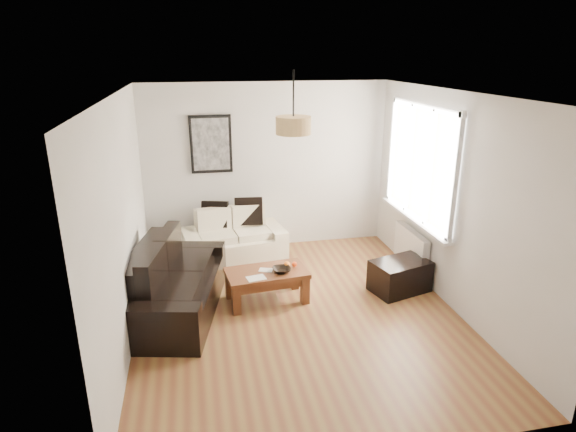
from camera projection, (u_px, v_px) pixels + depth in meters
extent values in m
plane|color=brown|center=(298.00, 313.00, 5.83)|extent=(4.50, 4.50, 0.00)
cube|color=white|center=(411.00, 248.00, 6.79)|extent=(0.10, 0.90, 0.52)
cylinder|color=tan|center=(293.00, 125.00, 5.39)|extent=(0.40, 0.40, 0.20)
cube|color=black|center=(400.00, 276.00, 6.32)|extent=(0.84, 0.66, 0.42)
cube|color=black|center=(215.00, 214.00, 7.27)|extent=(0.42, 0.23, 0.40)
cube|color=black|center=(249.00, 211.00, 7.36)|extent=(0.44, 0.17, 0.42)
imported|color=black|center=(282.00, 270.00, 5.97)|extent=(0.24, 0.24, 0.06)
sphere|color=orange|center=(287.00, 265.00, 6.09)|extent=(0.09, 0.09, 0.08)
sphere|color=#FC4E15|center=(294.00, 264.00, 6.10)|extent=(0.07, 0.07, 0.07)
sphere|color=orange|center=(286.00, 264.00, 6.09)|extent=(0.08, 0.08, 0.06)
cube|color=silver|center=(256.00, 278.00, 5.81)|extent=(0.25, 0.19, 0.01)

